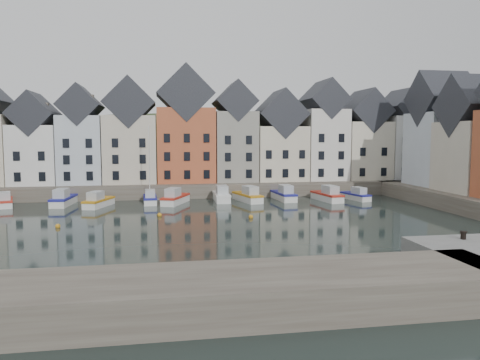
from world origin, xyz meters
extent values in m
plane|color=black|center=(0.00, 0.00, 0.00)|extent=(260.00, 260.00, 0.00)
cube|color=#4A4238|center=(0.00, 30.00, 1.00)|extent=(90.00, 16.00, 2.00)
cube|color=#4A4238|center=(-10.00, -22.00, 1.00)|extent=(50.00, 6.00, 2.00)
ellipsoid|color=#222D16|center=(0.00, 56.00, -18.00)|extent=(153.60, 70.40, 64.00)
sphere|color=black|center=(-13.94, 50.93, 8.70)|extent=(5.77, 5.77, 5.77)
sphere|color=black|center=(24.86, 60.75, 8.12)|extent=(5.27, 5.27, 5.27)
sphere|color=black|center=(31.82, 54.20, 7.88)|extent=(5.07, 5.07, 5.07)
sphere|color=black|center=(14.28, 55.19, 7.82)|extent=(5.01, 5.01, 5.01)
sphere|color=black|center=(28.33, 60.25, 8.05)|extent=(5.21, 5.21, 5.21)
sphere|color=black|center=(1.99, 58.64, 8.32)|extent=(5.45, 5.45, 5.45)
sphere|color=black|center=(37.80, 48.31, 7.21)|extent=(4.49, 4.49, 4.49)
cube|color=silver|center=(-21.90, 28.00, 6.30)|extent=(6.56, 8.00, 8.61)
cube|color=black|center=(-21.90, 28.00, 12.23)|extent=(6.56, 8.16, 6.56)
cube|color=silver|center=(-15.37, 28.00, 7.01)|extent=(6.20, 8.00, 10.02)
cube|color=black|center=(-15.37, 28.00, 13.55)|extent=(6.20, 8.16, 6.20)
cube|color=beige|center=(-8.27, 28.00, 7.04)|extent=(7.70, 8.00, 10.08)
cube|color=black|center=(-8.27, 28.00, 13.98)|extent=(7.70, 8.16, 7.70)
cube|color=#B05332|center=(0.07, 28.00, 7.64)|extent=(8.69, 8.00, 11.28)
cube|color=black|center=(0.07, 28.00, 15.43)|extent=(8.69, 8.16, 8.69)
cube|color=gray|center=(7.78, 28.00, 7.39)|extent=(6.43, 8.00, 10.78)
cube|color=black|center=(7.78, 28.00, 14.37)|extent=(6.43, 8.16, 6.43)
cube|color=beige|center=(15.08, 28.00, 6.28)|extent=(7.88, 8.00, 8.56)
cube|color=black|center=(15.08, 28.00, 12.51)|extent=(7.88, 8.16, 7.88)
cube|color=silver|center=(22.42, 28.00, 7.64)|extent=(6.50, 8.00, 11.27)
cube|color=black|center=(22.42, 28.00, 14.88)|extent=(6.50, 8.16, 6.50)
cube|color=beige|center=(29.43, 28.00, 6.66)|extent=(7.23, 8.00, 9.32)
cube|color=black|center=(29.43, 28.00, 13.11)|extent=(7.23, 8.16, 7.23)
cube|color=silver|center=(36.28, 28.00, 7.16)|extent=(6.18, 8.00, 10.32)
cube|color=black|center=(36.28, 28.00, 13.85)|extent=(6.18, 8.16, 6.18)
cube|color=silver|center=(36.00, 16.26, 7.19)|extent=(7.47, 8.00, 10.38)
cube|color=black|center=(36.00, 16.26, 14.36)|extent=(7.62, 8.00, 8.00)
cube|color=beige|center=(36.00, 8.26, 6.44)|extent=(8.14, 8.00, 8.89)
cube|color=black|center=(36.00, 8.26, 12.87)|extent=(8.30, 8.00, 8.00)
sphere|color=#BE7E16|center=(-4.00, 8.00, 0.15)|extent=(0.50, 0.50, 0.50)
sphere|color=#BE7E16|center=(6.00, 5.00, 0.15)|extent=(0.50, 0.50, 0.50)
sphere|color=#BE7E16|center=(-14.00, 3.00, 0.15)|extent=(0.50, 0.50, 0.50)
cube|color=silver|center=(-23.74, 18.96, 0.32)|extent=(3.15, 5.74, 1.01)
cube|color=#B42719|center=(-23.74, 18.96, 0.87)|extent=(3.27, 5.88, 0.23)
cube|color=#A6ABAE|center=(-23.50, 18.17, 1.42)|extent=(1.86, 2.47, 1.10)
cube|color=silver|center=(-16.48, 18.83, 0.37)|extent=(2.49, 6.52, 1.17)
cube|color=navy|center=(-16.48, 18.83, 1.01)|extent=(2.61, 6.65, 0.27)
cube|color=#A6ABAE|center=(-16.56, 17.88, 1.65)|extent=(1.72, 2.67, 1.27)
cube|color=silver|center=(-11.72, 16.62, 0.34)|extent=(3.53, 6.10, 1.07)
cube|color=#BE7E16|center=(-11.72, 16.62, 0.92)|extent=(3.66, 6.24, 0.24)
cube|color=#A6ABAE|center=(-12.01, 15.79, 1.51)|extent=(2.04, 2.65, 1.17)
cube|color=silver|center=(-5.28, 18.62, 0.32)|extent=(1.86, 5.52, 1.00)
cube|color=navy|center=(-5.28, 18.62, 0.86)|extent=(1.96, 5.64, 0.23)
cube|color=#A6ABAE|center=(-5.25, 17.80, 1.41)|extent=(1.36, 2.23, 1.09)
cylinder|color=silver|center=(-5.30, 19.16, 5.46)|extent=(0.13, 0.13, 10.01)
cube|color=silver|center=(-1.89, 17.73, 0.36)|extent=(4.09, 6.45, 1.14)
cube|color=#B42719|center=(-1.89, 17.73, 0.98)|extent=(4.24, 6.60, 0.26)
cube|color=#A6ABAE|center=(-2.24, 16.87, 1.60)|extent=(2.29, 2.85, 1.24)
cube|color=silver|center=(4.56, 19.38, 0.37)|extent=(2.02, 6.39, 1.16)
cube|color=silver|center=(4.56, 19.38, 1.01)|extent=(2.13, 6.52, 0.26)
cube|color=#A6ABAE|center=(4.54, 18.43, 1.64)|extent=(1.53, 2.57, 1.27)
cube|color=silver|center=(8.07, 18.20, 0.37)|extent=(3.39, 6.57, 1.16)
cube|color=#BE7E16|center=(8.07, 18.20, 1.00)|extent=(3.52, 6.72, 0.26)
cube|color=#A6ABAE|center=(8.30, 17.28, 1.63)|extent=(2.05, 2.81, 1.26)
cube|color=silver|center=(13.42, 18.79, 0.37)|extent=(2.32, 6.39, 1.15)
cube|color=navy|center=(13.42, 18.79, 0.99)|extent=(2.43, 6.53, 0.26)
cube|color=#A6ABAE|center=(13.49, 17.85, 1.62)|extent=(1.64, 2.61, 1.26)
cube|color=silver|center=(19.21, 16.92, 0.37)|extent=(2.77, 6.53, 1.16)
cube|color=#B42719|center=(19.21, 16.92, 1.00)|extent=(2.90, 6.67, 0.26)
cube|color=#A6ABAE|center=(19.34, 15.98, 1.63)|extent=(1.82, 2.71, 1.26)
cube|color=silver|center=(23.60, 17.30, 0.31)|extent=(2.78, 5.52, 0.97)
cube|color=navy|center=(23.60, 17.30, 0.84)|extent=(2.89, 5.64, 0.22)
cube|color=#A6ABAE|center=(23.79, 16.52, 1.37)|extent=(1.69, 2.35, 1.06)
cylinder|color=black|center=(16.82, -16.50, 2.25)|extent=(0.36, 0.36, 0.50)
cylinder|color=black|center=(16.82, -16.50, 2.52)|extent=(0.48, 0.48, 0.08)
camera|label=1|loc=(-3.80, -45.29, 9.16)|focal=35.00mm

